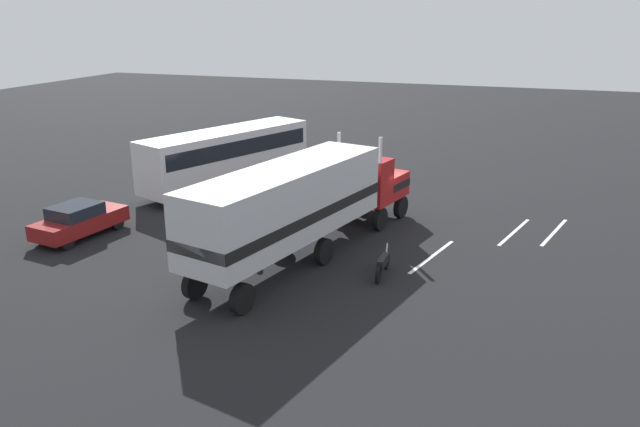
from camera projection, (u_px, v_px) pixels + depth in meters
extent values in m
plane|color=black|center=(377.00, 218.00, 31.59)|extent=(120.00, 120.00, 0.00)
cube|color=silver|center=(432.00, 257.00, 26.60)|extent=(4.30, 1.25, 0.01)
cube|color=silver|center=(514.00, 232.00, 29.54)|extent=(4.29, 1.28, 0.01)
cube|color=silver|center=(554.00, 232.00, 29.50)|extent=(4.30, 1.25, 0.01)
cube|color=#B21919|center=(379.00, 183.00, 31.46)|extent=(2.33, 2.85, 1.20)
cube|color=#B21919|center=(364.00, 180.00, 30.03)|extent=(1.94, 2.76, 2.20)
cube|color=silver|center=(388.00, 179.00, 32.22)|extent=(0.56, 2.06, 1.08)
cube|color=black|center=(379.00, 182.00, 31.44)|extent=(2.34, 2.89, 0.36)
cylinder|color=silver|center=(339.00, 167.00, 29.96)|extent=(0.18, 0.18, 3.40)
cylinder|color=silver|center=(380.00, 174.00, 28.84)|extent=(0.18, 0.18, 3.40)
cube|color=silver|center=(287.00, 202.00, 24.77)|extent=(10.82, 4.95, 2.80)
cube|color=black|center=(287.00, 212.00, 24.90)|extent=(10.83, 4.99, 0.44)
cylinder|color=silver|center=(345.00, 199.00, 31.42)|extent=(1.41, 0.92, 0.64)
cylinder|color=black|center=(362.00, 200.00, 32.62)|extent=(1.14, 0.55, 1.10)
cylinder|color=black|center=(401.00, 207.00, 31.50)|extent=(1.14, 0.55, 1.10)
cylinder|color=black|center=(340.00, 211.00, 30.78)|extent=(1.14, 0.55, 1.10)
cylinder|color=black|center=(380.00, 219.00, 29.65)|extent=(1.14, 0.55, 1.10)
cylinder|color=black|center=(281.00, 241.00, 26.82)|extent=(1.14, 0.55, 1.10)
cylinder|color=black|center=(324.00, 251.00, 25.69)|extent=(1.14, 0.55, 1.10)
cylinder|color=black|center=(195.00, 284.00, 22.62)|extent=(1.14, 0.55, 1.10)
cylinder|color=black|center=(242.00, 299.00, 21.49)|extent=(1.14, 0.55, 1.10)
cylinder|color=black|center=(252.00, 246.00, 26.71)|extent=(0.18, 0.18, 0.82)
cylinder|color=black|center=(250.00, 247.00, 26.58)|extent=(0.18, 0.18, 0.82)
cylinder|color=#333338|center=(250.00, 231.00, 26.43)|extent=(0.34, 0.34, 0.58)
sphere|color=tan|center=(250.00, 222.00, 26.30)|extent=(0.23, 0.23, 0.23)
cube|color=black|center=(246.00, 229.00, 26.51)|extent=(0.28, 0.20, 0.36)
cube|color=silver|center=(227.00, 155.00, 36.39)|extent=(11.17, 6.41, 2.90)
cube|color=black|center=(227.00, 145.00, 36.21)|extent=(10.57, 6.21, 0.90)
cylinder|color=black|center=(265.00, 164.00, 40.49)|extent=(1.03, 0.63, 1.00)
cylinder|color=black|center=(290.00, 169.00, 39.09)|extent=(1.03, 0.63, 1.00)
cylinder|color=black|center=(164.00, 189.00, 34.88)|extent=(1.03, 0.63, 1.00)
cylinder|color=black|center=(190.00, 196.00, 33.48)|extent=(1.03, 0.63, 1.00)
cube|color=maroon|center=(80.00, 223.00, 28.79)|extent=(4.62, 2.43, 0.70)
cube|color=#1E232D|center=(75.00, 211.00, 28.43)|extent=(2.32, 1.95, 0.55)
cylinder|color=black|center=(94.00, 218.00, 30.51)|extent=(0.67, 0.31, 0.64)
cylinder|color=black|center=(118.00, 223.00, 29.82)|extent=(0.67, 0.31, 0.64)
cylinder|color=black|center=(42.00, 237.00, 27.98)|extent=(0.67, 0.31, 0.64)
cylinder|color=black|center=(67.00, 243.00, 27.29)|extent=(0.67, 0.31, 0.64)
cylinder|color=black|center=(387.00, 261.00, 25.26)|extent=(0.66, 0.11, 0.66)
cylinder|color=black|center=(378.00, 275.00, 23.96)|extent=(0.66, 0.11, 0.66)
cube|color=black|center=(383.00, 261.00, 24.52)|extent=(1.10, 0.25, 0.36)
cylinder|color=silver|center=(387.00, 252.00, 25.03)|extent=(0.28, 0.07, 0.69)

